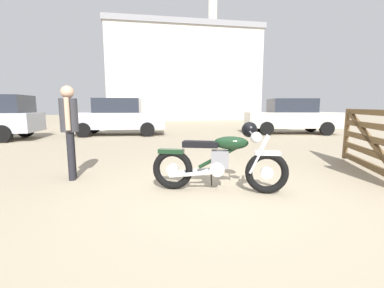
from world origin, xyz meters
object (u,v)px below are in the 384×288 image
(timber_gate, at_px, (378,139))
(red_hatchback_near, at_px, (119,117))
(bystander, at_px, (69,123))
(silver_sedan_mid, at_px, (291,116))
(vintage_motorcycle, at_px, (222,160))

(timber_gate, distance_m, red_hatchback_near, 9.93)
(bystander, xyz_separation_m, silver_sedan_mid, (8.02, 6.90, -0.18))
(vintage_motorcycle, height_order, red_hatchback_near, red_hatchback_near)
(silver_sedan_mid, relative_size, red_hatchback_near, 1.04)
(bystander, height_order, red_hatchback_near, red_hatchback_near)
(timber_gate, xyz_separation_m, bystander, (-5.57, 0.63, 0.32))
(bystander, height_order, silver_sedan_mid, silver_sedan_mid)
(red_hatchback_near, bearing_deg, bystander, 92.81)
(timber_gate, xyz_separation_m, silver_sedan_mid, (2.45, 7.53, 0.13))
(bystander, distance_m, silver_sedan_mid, 10.59)
(bystander, xyz_separation_m, red_hatchback_near, (-0.15, 7.48, -0.18))
(bystander, relative_size, silver_sedan_mid, 0.37)
(timber_gate, relative_size, red_hatchback_near, 0.58)
(silver_sedan_mid, bearing_deg, bystander, 50.78)
(silver_sedan_mid, bearing_deg, red_hatchback_near, 6.02)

